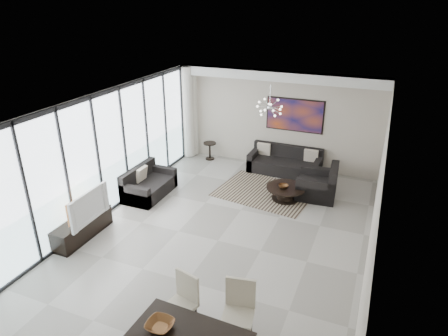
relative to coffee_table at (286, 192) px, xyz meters
The scene contains 17 objects.
room_shell 2.74m from the coffee_table, 99.27° to the right, with size 6.00×9.00×2.90m.
window_wall 4.60m from the coffee_table, 147.00° to the right, with size 0.37×8.95×2.90m.
soffit 3.30m from the coffee_table, 114.34° to the left, with size 5.98×0.40×0.26m, color white.
painting 2.55m from the coffee_table, 99.78° to the left, with size 1.68×0.04×0.98m, color #B24418.
chandelier 2.22m from the coffee_table, behind, with size 0.66×0.66×0.71m.
rug 0.66m from the coffee_table, 162.32° to the left, with size 2.43×1.87×0.01m, color black.
coffee_table is the anchor object (origin of this frame).
bowl_coffee 0.21m from the coffee_table, 124.99° to the right, with size 0.25×0.25×0.08m, color brown.
sofa_main 1.72m from the coffee_table, 105.33° to the left, with size 2.09×0.85×0.76m.
loveseat 3.58m from the coffee_table, 161.59° to the right, with size 0.84×1.50×0.75m.
armchair 0.90m from the coffee_table, 33.85° to the left, with size 1.05×1.10×0.87m.
side_table 3.41m from the coffee_table, 149.25° to the left, with size 0.40×0.40×0.56m.
tv_console 4.96m from the coffee_table, 136.82° to the right, with size 0.42×1.49×0.46m, color black.
television 4.88m from the coffee_table, 135.55° to the right, with size 1.17×0.15×0.67m, color gray.
dining_chair_nw 4.83m from the coffee_table, 94.77° to the right, with size 0.54×0.54×0.96m.
dining_chair_ne 4.69m from the coffee_table, 84.29° to the right, with size 0.53×0.53×1.00m.
bowl_dining 5.60m from the coffee_table, 93.62° to the right, with size 0.38×0.38×0.09m, color brown.
Camera 1 is at (2.89, -6.62, 4.87)m, focal length 32.00 mm.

